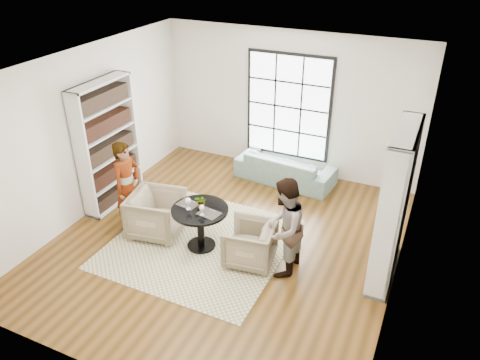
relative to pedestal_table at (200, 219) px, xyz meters
The scene contains 16 objects.
ground 0.70m from the pedestal_table, 43.28° to the left, with size 6.00×6.00×0.00m, color brown.
room_shell 1.15m from the pedestal_table, 69.26° to the left, with size 6.00×6.01×6.00m.
rug 0.54m from the pedestal_table, 132.70° to the left, with size 2.82×2.82×0.01m, color beige.
pedestal_table is the anchor object (origin of this frame).
sofa 2.80m from the pedestal_table, 79.88° to the left, with size 2.05×0.80×0.60m, color gray.
armchair_left 0.88m from the pedestal_table, behind, with size 0.84×0.87×0.79m, color #C7AD8E.
armchair_right 0.91m from the pedestal_table, ahead, with size 0.74×0.77×0.70m, color tan.
person_left 1.45m from the pedestal_table, behind, with size 0.60×0.39×1.64m, color gray.
person_right 1.47m from the pedestal_table, ahead, with size 0.78×0.61×1.60m, color gray.
placemat_left 0.32m from the pedestal_table, 169.06° to the left, with size 0.34×0.26×0.01m, color black.
placemat_right 0.30m from the pedestal_table, 17.93° to the right, with size 0.34×0.26×0.01m, color black.
cutlery_left 0.33m from the pedestal_table, 169.06° to the left, with size 0.14×0.22×0.01m, color silver, non-canonical shape.
cutlery_right 0.30m from the pedestal_table, 17.93° to the right, with size 0.14×0.22×0.01m, color silver, non-canonical shape.
wine_glass_left 0.40m from the pedestal_table, 154.25° to the right, with size 0.09×0.09×0.21m.
wine_glass_right 0.38m from the pedestal_table, 49.20° to the right, with size 0.08×0.08×0.18m.
flower_centerpiece 0.32m from the pedestal_table, 79.16° to the left, with size 0.20×0.18×0.22m, color gray.
Camera 1 is at (2.92, -5.82, 4.78)m, focal length 35.00 mm.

